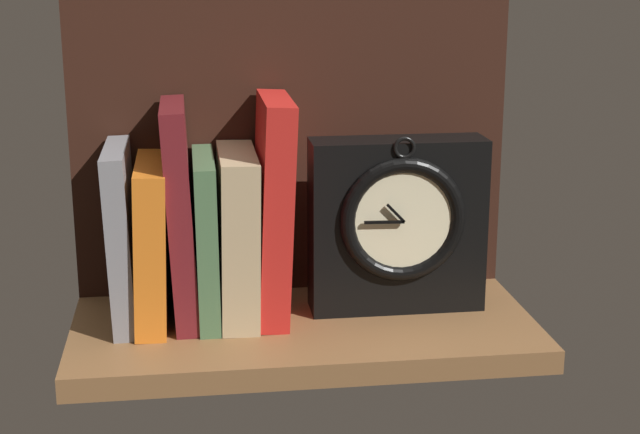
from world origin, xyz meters
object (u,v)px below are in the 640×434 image
object	(u,v)px
book_maroon_dawkins	(180,213)
book_green_romantic	(206,237)
book_gray_chess	(122,235)
book_red_requiem	(273,208)
framed_clock	(398,224)
book_orange_pandolfini	(152,242)
book_tan_shortstories	(237,235)

from	to	relation	value
book_maroon_dawkins	book_green_romantic	bearing A→B (deg)	0.00
book_gray_chess	book_red_requiem	xyz separation A→B (cm)	(16.22, 0.00, 2.43)
book_gray_chess	book_red_requiem	world-z (taller)	book_red_requiem
book_gray_chess	book_red_requiem	size ratio (longest dim) A/B	0.80
book_red_requiem	framed_clock	world-z (taller)	book_red_requiem
book_red_requiem	framed_clock	bearing A→B (deg)	-3.45
book_gray_chess	book_orange_pandolfini	bearing A→B (deg)	0.00
book_tan_shortstories	book_orange_pandolfini	bearing A→B (deg)	180.00
book_green_romantic	book_red_requiem	world-z (taller)	book_red_requiem
book_orange_pandolfini	book_green_romantic	bearing A→B (deg)	0.00
book_green_romantic	framed_clock	size ratio (longest dim) A/B	0.89
book_red_requiem	book_gray_chess	bearing A→B (deg)	180.00
book_orange_pandolfini	book_red_requiem	xyz separation A→B (cm)	(13.12, 0.00, 3.30)
book_orange_pandolfini	book_tan_shortstories	world-z (taller)	book_tan_shortstories
book_tan_shortstories	framed_clock	size ratio (longest dim) A/B	0.91
book_maroon_dawkins	framed_clock	size ratio (longest dim) A/B	1.17
book_orange_pandolfini	book_green_romantic	xyz separation A→B (cm)	(5.84, 0.00, 0.24)
book_orange_pandolfini	book_tan_shortstories	size ratio (longest dim) A/B	0.95
book_orange_pandolfini	book_maroon_dawkins	xyz separation A→B (cm)	(3.17, 0.00, 3.08)
book_gray_chess	framed_clock	size ratio (longest dim) A/B	0.95
book_red_requiem	framed_clock	xyz separation A→B (cm)	(13.73, -0.83, -2.12)
book_tan_shortstories	book_red_requiem	distance (cm)	4.83
book_maroon_dawkins	book_tan_shortstories	xyz separation A→B (cm)	(6.07, 0.00, -2.66)
book_gray_chess	book_tan_shortstories	world-z (taller)	book_gray_chess
book_gray_chess	book_orange_pandolfini	size ratio (longest dim) A/B	1.10
book_maroon_dawkins	book_orange_pandolfini	bearing A→B (deg)	180.00
book_orange_pandolfini	framed_clock	world-z (taller)	framed_clock
book_maroon_dawkins	book_tan_shortstories	world-z (taller)	book_maroon_dawkins
book_gray_chess	book_tan_shortstories	bearing A→B (deg)	0.00
book_orange_pandolfini	book_red_requiem	distance (cm)	13.53
framed_clock	book_maroon_dawkins	bearing A→B (deg)	177.99
book_orange_pandolfini	book_tan_shortstories	xyz separation A→B (cm)	(9.24, 0.00, 0.42)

